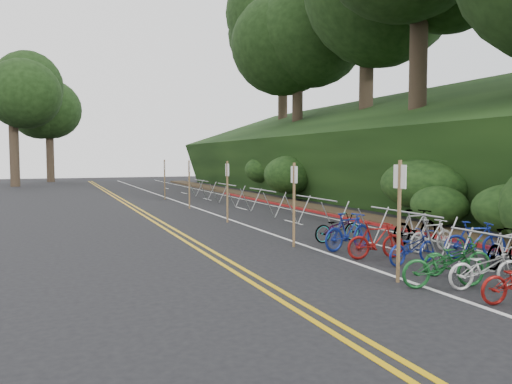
# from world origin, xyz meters

# --- Properties ---
(ground) EXTENTS (120.00, 120.00, 0.00)m
(ground) POSITION_xyz_m (0.00, 0.00, 0.00)
(ground) COLOR black
(ground) RESTS_ON ground
(road_markings) EXTENTS (7.47, 80.00, 0.01)m
(road_markings) POSITION_xyz_m (0.63, 10.10, 0.00)
(road_markings) COLOR gold
(road_markings) RESTS_ON ground
(red_curb) EXTENTS (0.25, 28.00, 0.10)m
(red_curb) POSITION_xyz_m (5.70, 12.00, 0.05)
(red_curb) COLOR maroon
(red_curb) RESTS_ON ground
(embankment) EXTENTS (14.30, 48.14, 9.11)m
(embankment) POSITION_xyz_m (12.96, 19.04, 2.57)
(embankment) COLOR black
(embankment) RESTS_ON ground
(tree_cluster) EXTENTS (33.47, 54.89, 20.22)m
(tree_cluster) POSITION_xyz_m (9.76, 22.03, 12.57)
(tree_cluster) COLOR #2D2319
(tree_cluster) RESTS_ON ground
(bike_racks_rest) EXTENTS (1.14, 23.00, 1.17)m
(bike_racks_rest) POSITION_xyz_m (3.00, 13.00, 0.85)
(bike_racks_rest) COLOR gray
(bike_racks_rest) RESTS_ON ground
(signpost_near) EXTENTS (0.08, 0.40, 2.60)m
(signpost_near) POSITION_xyz_m (0.75, 0.39, 1.49)
(signpost_near) COLOR brown
(signpost_near) RESTS_ON ground
(signposts_rest) EXTENTS (0.08, 18.40, 2.50)m
(signposts_rest) POSITION_xyz_m (0.60, 14.00, 1.43)
(signposts_rest) COLOR brown
(signposts_rest) RESTS_ON ground
(bike_front) EXTENTS (1.03, 1.90, 0.95)m
(bike_front) POSITION_xyz_m (1.33, -0.32, 0.47)
(bike_front) COLOR #144C1E
(bike_front) RESTS_ON ground
(bike_valet) EXTENTS (3.36, 9.97, 1.09)m
(bike_valet) POSITION_xyz_m (2.93, 0.90, 0.48)
(bike_valet) COLOR slate
(bike_valet) RESTS_ON ground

